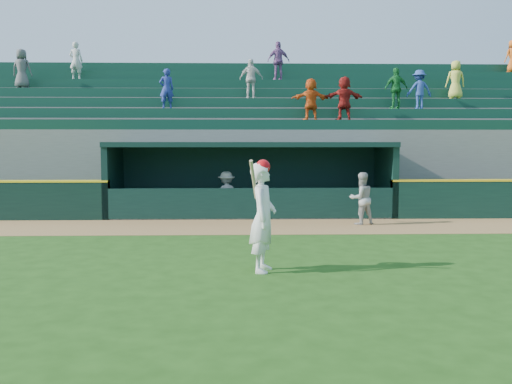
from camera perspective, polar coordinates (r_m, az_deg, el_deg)
The scene contains 7 objects.
ground at distance 11.77m, azimuth 0.24°, elevation -6.99°, with size 120.00×120.00×0.00m, color #1F4711.
warning_track at distance 16.59m, azimuth -0.35°, elevation -3.48°, with size 40.00×3.00×0.01m, color olive.
dugout_player_front at distance 17.25m, azimuth 10.49°, elevation -0.65°, with size 0.76×0.59×1.56m, color #ABAAA5.
dugout_player_inside at distance 18.71m, azimuth -2.97°, elevation -0.23°, with size 0.97×0.56×1.50m, color #A3A39E.
dugout at distance 19.55m, azimuth -0.57°, elevation 1.78°, with size 9.40×2.80×2.46m.
stands at distance 24.07m, azimuth -0.78°, elevation 4.85°, with size 34.50×6.25×6.98m.
batter_at_plate at distance 10.74m, azimuth 0.70°, elevation -2.43°, with size 0.63×0.90×2.14m.
Camera 1 is at (-0.40, -11.51, 2.43)m, focal length 40.00 mm.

